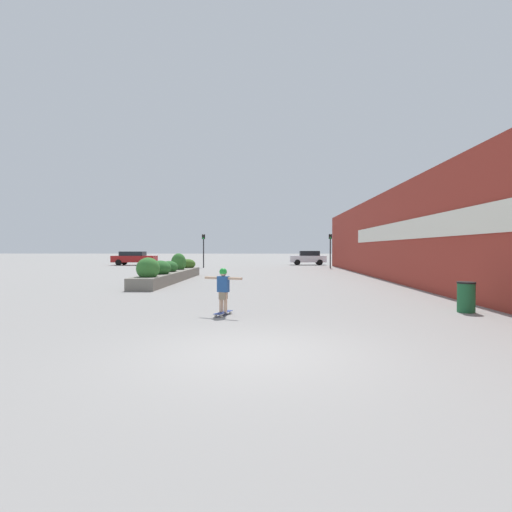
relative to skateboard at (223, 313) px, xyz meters
name	(u,v)px	position (x,y,z in m)	size (l,w,h in m)	color
ground_plane	(252,353)	(0.98, -3.88, -0.07)	(300.00, 300.00, 0.00)	gray
building_wall_right	(392,236)	(8.24, 12.24, 2.51)	(0.67, 40.61, 5.16)	maroon
planter_box	(170,273)	(-4.33, 11.21, 0.42)	(1.24, 10.99, 1.55)	slate
skateboard	(223,313)	(0.00, 0.00, 0.00)	(0.47, 0.81, 0.09)	navy
skateboarder	(223,285)	(0.00, 0.00, 0.75)	(1.08, 0.47, 1.21)	tan
trash_bin	(466,297)	(6.89, 0.77, 0.37)	(0.50, 0.50, 0.88)	#1E5B33
car_leftmost	(403,258)	(15.76, 33.40, 0.72)	(4.50, 1.91, 1.48)	silver
car_center_left	(134,258)	(-14.05, 33.38, 0.75)	(4.79, 1.93, 1.54)	maroon
car_center_right	(308,258)	(5.58, 34.82, 0.76)	(4.04, 1.90, 1.60)	silver
traffic_light_left	(203,245)	(-5.20, 27.44, 2.15)	(0.28, 0.30, 3.23)	black
traffic_light_right	(330,245)	(6.93, 27.13, 2.15)	(0.28, 0.30, 3.23)	black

